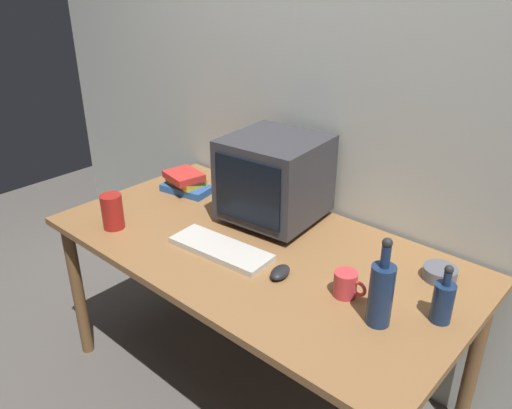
% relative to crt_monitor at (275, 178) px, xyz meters
% --- Properties ---
extents(ground_plane, '(6.00, 6.00, 0.00)m').
position_rel_crt_monitor_xyz_m(ground_plane, '(0.09, -0.22, -0.94)').
color(ground_plane, '#56514C').
extents(back_wall, '(4.00, 0.08, 2.50)m').
position_rel_crt_monitor_xyz_m(back_wall, '(0.09, 0.28, 0.31)').
color(back_wall, beige).
rests_on(back_wall, ground).
extents(desk, '(1.70, 0.89, 0.75)m').
position_rel_crt_monitor_xyz_m(desk, '(0.09, -0.22, -0.27)').
color(desk, olive).
rests_on(desk, ground).
extents(crt_monitor, '(0.42, 0.42, 0.37)m').
position_rel_crt_monitor_xyz_m(crt_monitor, '(0.00, 0.00, 0.00)').
color(crt_monitor, '#333338').
rests_on(crt_monitor, desk).
extents(keyboard, '(0.43, 0.18, 0.02)m').
position_rel_crt_monitor_xyz_m(keyboard, '(0.02, -0.35, -0.18)').
color(keyboard, beige).
rests_on(keyboard, desk).
extents(computer_mouse, '(0.08, 0.11, 0.04)m').
position_rel_crt_monitor_xyz_m(computer_mouse, '(0.31, -0.33, -0.17)').
color(computer_mouse, black).
rests_on(computer_mouse, desk).
extents(bottle_tall, '(0.08, 0.08, 0.30)m').
position_rel_crt_monitor_xyz_m(bottle_tall, '(0.70, -0.32, -0.08)').
color(bottle_tall, navy).
rests_on(bottle_tall, desk).
extents(bottle_short, '(0.07, 0.07, 0.20)m').
position_rel_crt_monitor_xyz_m(bottle_short, '(0.84, -0.18, -0.12)').
color(bottle_short, navy).
rests_on(bottle_short, desk).
extents(book_stack, '(0.26, 0.18, 0.10)m').
position_rel_crt_monitor_xyz_m(book_stack, '(-0.51, -0.06, -0.14)').
color(book_stack, '#28569E').
rests_on(book_stack, desk).
extents(mug, '(0.12, 0.08, 0.09)m').
position_rel_crt_monitor_xyz_m(mug, '(0.54, -0.27, -0.15)').
color(mug, '#CC383D').
rests_on(mug, desk).
extents(cd_spindle, '(0.12, 0.12, 0.04)m').
position_rel_crt_monitor_xyz_m(cd_spindle, '(0.74, 0.04, -0.17)').
color(cd_spindle, '#595B66').
rests_on(cd_spindle, desk).
extents(metal_canister, '(0.09, 0.09, 0.15)m').
position_rel_crt_monitor_xyz_m(metal_canister, '(-0.45, -0.51, -0.12)').
color(metal_canister, '#A51E19').
rests_on(metal_canister, desk).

